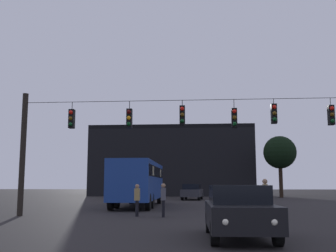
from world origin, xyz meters
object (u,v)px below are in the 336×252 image
pedestrian_crossing_left (265,195)px  pedestrian_crossing_right (137,198)px  tree_left_silhouette (280,153)px  pedestrian_crossing_center (163,198)px  car_near_right (239,210)px  city_bus (139,179)px  car_far_left (192,192)px

pedestrian_crossing_left → pedestrian_crossing_right: pedestrian_crossing_left is taller
tree_left_silhouette → pedestrian_crossing_center: bearing=-111.2°
tree_left_silhouette → car_near_right: bearing=-102.8°
pedestrian_crossing_center → pedestrian_crossing_left: bearing=0.7°
pedestrian_crossing_left → pedestrian_crossing_center: size_ratio=1.13×
car_near_right → pedestrian_crossing_center: size_ratio=2.78×
city_bus → car_near_right: 16.94m
pedestrian_crossing_right → pedestrian_crossing_left: bearing=-2.3°
city_bus → pedestrian_crossing_right: (1.21, -8.45, -1.00)m
car_near_right → pedestrian_crossing_center: pedestrian_crossing_center is taller
city_bus → car_far_left: 12.48m
city_bus → car_near_right: bearing=-71.5°
car_near_right → pedestrian_crossing_right: pedestrian_crossing_right is taller
tree_left_silhouette → car_far_left: bearing=-143.6°
car_far_left → tree_left_silhouette: tree_left_silhouette is taller
city_bus → car_far_left: bearing=73.9°
car_near_right → pedestrian_crossing_right: (-4.16, 7.57, 0.07)m
tree_left_silhouette → city_bus: bearing=-124.8°
pedestrian_crossing_center → tree_left_silhouette: (10.91, 28.05, 4.21)m
car_near_right → tree_left_silhouette: size_ratio=0.62×
car_far_left → pedestrian_crossing_center: pedestrian_crossing_center is taller
pedestrian_crossing_right → tree_left_silhouette: 30.61m
car_far_left → pedestrian_crossing_right: pedestrian_crossing_right is taller
pedestrian_crossing_left → pedestrian_crossing_center: pedestrian_crossing_left is taller
city_bus → pedestrian_crossing_center: (2.51, -8.75, -0.98)m
city_bus → pedestrian_crossing_left: (7.29, -8.69, -0.85)m
city_bus → tree_left_silhouette: size_ratio=1.57×
city_bus → pedestrian_crossing_center: size_ratio=7.02×
car_far_left → pedestrian_crossing_left: size_ratio=2.50×
city_bus → pedestrian_crossing_center: 9.16m
car_near_right → car_far_left: size_ratio=0.98×
car_far_left → pedestrian_crossing_right: 20.53m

